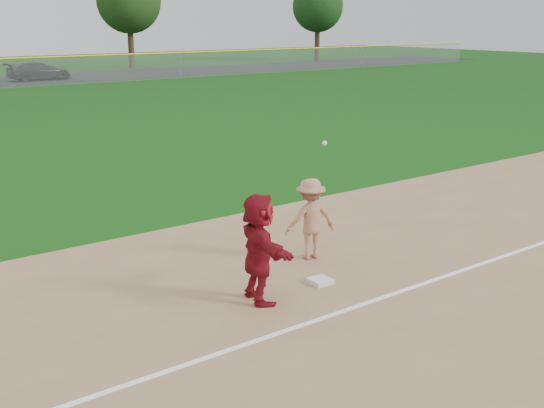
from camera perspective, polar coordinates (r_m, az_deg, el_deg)
ground at (r=12.09m, az=4.33°, el=-7.46°), size 160.00×160.00×0.00m
foul_line at (r=11.54m, az=6.99°, el=-8.54°), size 60.00×0.10×0.01m
first_base at (r=12.46m, az=4.05°, el=-6.44°), size 0.39×0.39×0.08m
base_runner at (r=11.38m, az=-1.09°, el=-3.70°), size 0.98×1.84×1.89m
car_right at (r=56.22m, az=-18.94°, el=10.48°), size 4.86×2.13×1.39m
first_base_play at (r=13.49m, az=3.23°, el=-1.24°), size 1.17×1.26×2.52m
tree_3 at (r=67.85m, az=-11.90°, el=16.28°), size 6.00×6.00×9.19m
tree_4 at (r=78.66m, az=3.85°, el=16.16°), size 5.60×5.60×8.67m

